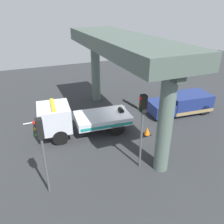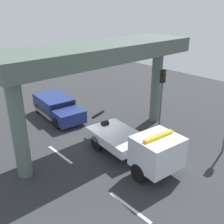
{
  "view_description": "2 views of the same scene",
  "coord_description": "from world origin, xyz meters",
  "px_view_note": "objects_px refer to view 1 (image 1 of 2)",
  "views": [
    {
      "loc": [
        6.89,
        13.64,
        8.34
      ],
      "look_at": [
        1.2,
        0.08,
        1.23
      ],
      "focal_mm": 36.31,
      "sensor_mm": 36.0,
      "label": 1
    },
    {
      "loc": [
        12.43,
        -9.75,
        8.64
      ],
      "look_at": [
        0.4,
        1.0,
        1.86
      ],
      "focal_mm": 41.97,
      "sensor_mm": 36.0,
      "label": 2
    }
  ],
  "objects_px": {
    "traffic_light_far": "(41,141)",
    "traffic_cone_orange": "(147,131)",
    "tow_truck_white": "(75,118)",
    "towed_van_green": "(182,104)",
    "traffic_light_near": "(142,117)"
  },
  "relations": [
    {
      "from": "towed_van_green",
      "to": "traffic_light_near",
      "type": "relative_size",
      "value": 1.25
    },
    {
      "from": "traffic_light_far",
      "to": "traffic_cone_orange",
      "type": "distance_m",
      "value": 8.13
    },
    {
      "from": "traffic_light_near",
      "to": "traffic_light_far",
      "type": "xyz_separation_m",
      "value": [
        5.0,
        0.0,
        -0.2
      ]
    },
    {
      "from": "traffic_light_near",
      "to": "traffic_light_far",
      "type": "distance_m",
      "value": 5.0
    },
    {
      "from": "tow_truck_white",
      "to": "traffic_cone_orange",
      "type": "xyz_separation_m",
      "value": [
        -4.51,
        2.1,
        -0.93
      ]
    },
    {
      "from": "traffic_light_near",
      "to": "traffic_light_far",
      "type": "height_order",
      "value": "traffic_light_near"
    },
    {
      "from": "tow_truck_white",
      "to": "traffic_light_near",
      "type": "xyz_separation_m",
      "value": [
        -2.35,
        4.87,
        1.94
      ]
    },
    {
      "from": "traffic_light_near",
      "to": "traffic_light_far",
      "type": "bearing_deg",
      "value": 0.0
    },
    {
      "from": "towed_van_green",
      "to": "traffic_light_far",
      "type": "distance_m",
      "value": 12.8
    },
    {
      "from": "tow_truck_white",
      "to": "traffic_cone_orange",
      "type": "relative_size",
      "value": 12.86
    },
    {
      "from": "traffic_light_far",
      "to": "traffic_cone_orange",
      "type": "relative_size",
      "value": 7.04
    },
    {
      "from": "tow_truck_white",
      "to": "traffic_light_near",
      "type": "height_order",
      "value": "traffic_light_near"
    },
    {
      "from": "tow_truck_white",
      "to": "traffic_light_far",
      "type": "xyz_separation_m",
      "value": [
        2.65,
        4.87,
        1.73
      ]
    },
    {
      "from": "towed_van_green",
      "to": "traffic_light_near",
      "type": "distance_m",
      "value": 8.55
    },
    {
      "from": "towed_van_green",
      "to": "traffic_light_far",
      "type": "bearing_deg",
      "value": 22.35
    }
  ]
}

